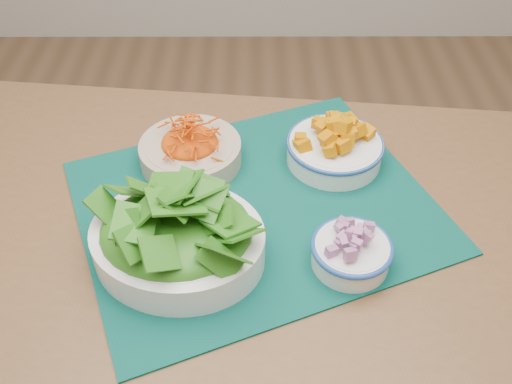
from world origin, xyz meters
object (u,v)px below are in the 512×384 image
table (232,275)px  placemat (256,206)px  squash_bowl (335,142)px  lettuce_bowl (177,231)px  carrot_bowl (190,148)px  onion_bowl (352,249)px

table → placemat: placemat is taller
placemat → squash_bowl: (0.15, 0.12, 0.05)m
table → lettuce_bowl: lettuce_bowl is taller
placemat → squash_bowl: 0.19m
carrot_bowl → onion_bowl: (0.27, -0.25, -0.00)m
table → placemat: bearing=67.1°
squash_bowl → lettuce_bowl: 0.36m
squash_bowl → onion_bowl: (-0.00, -0.25, -0.01)m
lettuce_bowl → onion_bowl: lettuce_bowl is taller
placemat → squash_bowl: size_ratio=2.76×
carrot_bowl → lettuce_bowl: size_ratio=0.77×
squash_bowl → carrot_bowl: bearing=-179.2°
table → onion_bowl: size_ratio=10.04×
onion_bowl → table: bearing=163.8°
carrot_bowl → onion_bowl: size_ratio=1.80×
onion_bowl → carrot_bowl: bearing=137.2°
carrot_bowl → lettuce_bowl: 0.23m
onion_bowl → placemat: bearing=138.2°
placemat → table: bearing=-141.4°
carrot_bowl → onion_bowl: bearing=-42.8°
carrot_bowl → onion_bowl: carrot_bowl is taller
squash_bowl → lettuce_bowl: lettuce_bowl is taller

